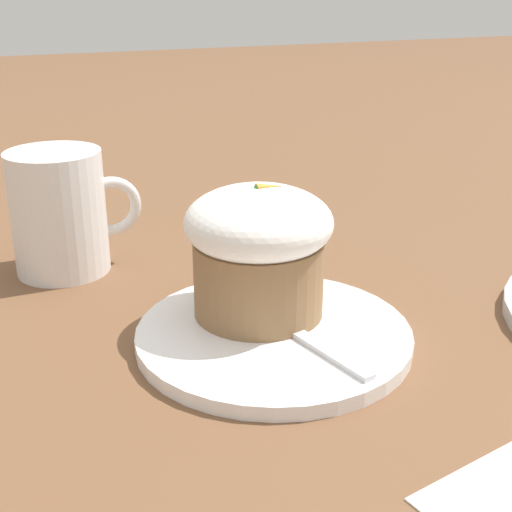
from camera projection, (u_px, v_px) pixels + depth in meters
name	position (u px, v px, depth m)	size (l,w,h in m)	color
ground_plane	(274.00, 342.00, 0.52)	(4.00, 4.00, 0.00)	brown
dessert_plate	(274.00, 335.00, 0.52)	(0.20, 0.20, 0.01)	white
carrot_cake	(256.00, 249.00, 0.52)	(0.11, 0.11, 0.10)	olive
spoon	(288.00, 326.00, 0.52)	(0.05, 0.12, 0.01)	silver
coffee_cup	(61.00, 212.00, 0.63)	(0.12, 0.08, 0.11)	white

